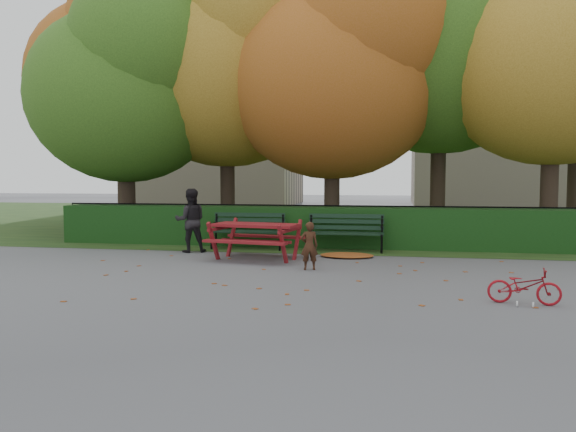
% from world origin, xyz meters
% --- Properties ---
extents(ground, '(90.00, 90.00, 0.00)m').
position_xyz_m(ground, '(0.00, 0.00, 0.00)').
color(ground, slate).
rests_on(ground, ground).
extents(grass_strip, '(90.00, 90.00, 0.00)m').
position_xyz_m(grass_strip, '(0.00, 14.00, 0.01)').
color(grass_strip, '#1B3715').
rests_on(grass_strip, ground).
extents(building_left, '(10.00, 7.00, 15.00)m').
position_xyz_m(building_left, '(-9.00, 26.00, 7.50)').
color(building_left, '#B5A28F').
rests_on(building_left, ground).
extents(building_right, '(9.00, 6.00, 12.00)m').
position_xyz_m(building_right, '(8.00, 28.00, 6.00)').
color(building_right, '#B5A28F').
rests_on(building_right, ground).
extents(hedge, '(13.00, 0.90, 1.00)m').
position_xyz_m(hedge, '(0.00, 4.50, 0.50)').
color(hedge, black).
rests_on(hedge, ground).
extents(iron_fence, '(14.00, 0.04, 1.02)m').
position_xyz_m(iron_fence, '(0.00, 5.30, 0.54)').
color(iron_fence, black).
rests_on(iron_fence, ground).
extents(tree_a, '(5.88, 5.60, 7.48)m').
position_xyz_m(tree_a, '(-5.19, 5.58, 4.52)').
color(tree_a, black).
rests_on(tree_a, ground).
extents(tree_b, '(6.72, 6.40, 8.79)m').
position_xyz_m(tree_b, '(-2.44, 6.75, 5.40)').
color(tree_b, black).
rests_on(tree_b, ground).
extents(tree_c, '(6.30, 6.00, 8.00)m').
position_xyz_m(tree_c, '(0.83, 5.96, 4.82)').
color(tree_c, black).
rests_on(tree_c, ground).
extents(tree_d, '(7.14, 6.80, 9.58)m').
position_xyz_m(tree_d, '(3.88, 7.23, 5.98)').
color(tree_d, black).
rests_on(tree_d, ground).
extents(tree_e, '(6.09, 5.80, 8.16)m').
position_xyz_m(tree_e, '(6.52, 5.77, 5.08)').
color(tree_e, black).
rests_on(tree_e, ground).
extents(tree_f, '(6.93, 6.60, 9.19)m').
position_xyz_m(tree_f, '(-7.13, 9.24, 5.69)').
color(tree_f, black).
rests_on(tree_f, ground).
extents(bench_left, '(1.80, 0.57, 0.88)m').
position_xyz_m(bench_left, '(-1.30, 3.70, 0.52)').
color(bench_left, black).
rests_on(bench_left, ground).
extents(bench_right, '(1.80, 0.57, 0.88)m').
position_xyz_m(bench_right, '(1.10, 3.70, 0.52)').
color(bench_right, black).
rests_on(bench_right, ground).
extents(picnic_table, '(2.02, 1.73, 0.88)m').
position_xyz_m(picnic_table, '(-0.68, 1.99, 0.60)').
color(picnic_table, maroon).
rests_on(picnic_table, ground).
extents(leaf_pile, '(1.37, 1.12, 0.08)m').
position_xyz_m(leaf_pile, '(1.21, 2.73, 0.04)').
color(leaf_pile, maroon).
rests_on(leaf_pile, ground).
extents(leaf_scatter, '(9.00, 5.70, 0.01)m').
position_xyz_m(leaf_scatter, '(0.00, 0.30, 0.01)').
color(leaf_scatter, maroon).
rests_on(leaf_scatter, ground).
extents(child, '(0.38, 0.30, 0.92)m').
position_xyz_m(child, '(0.64, 0.88, 0.46)').
color(child, '#381E12').
rests_on(child, ground).
extents(adult, '(0.89, 0.80, 1.50)m').
position_xyz_m(adult, '(-2.47, 2.85, 0.75)').
color(adult, black).
rests_on(adult, ground).
extents(bicycle, '(1.00, 0.46, 0.51)m').
position_xyz_m(bicycle, '(4.00, -1.44, 0.25)').
color(bicycle, maroon).
rests_on(bicycle, ground).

